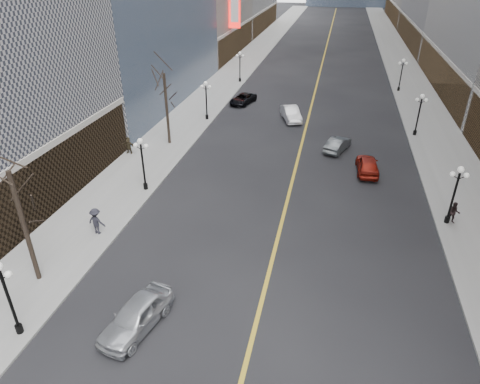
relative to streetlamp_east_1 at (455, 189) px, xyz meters
The scene contains 20 objects.
sidewalk_east 40.16m from the streetlamp_east_1, 86.85° to the left, with size 6.00×230.00×0.15m, color gray.
sidewalk_west 47.68m from the streetlamp_east_1, 122.82° to the left, with size 6.00×230.00×0.15m, color gray.
lane_line 51.45m from the streetlamp_east_1, 103.28° to the left, with size 0.25×200.00×0.02m, color gold.
streetlamp_east_1 is the anchor object (origin of this frame).
streetlamp_east_2 18.00m from the streetlamp_east_1, 90.00° to the left, with size 1.26×0.44×4.52m.
streetlamp_east_3 36.00m from the streetlamp_east_1, 90.00° to the left, with size 1.26×0.44×4.52m.
streetlamp_west_0 28.51m from the streetlamp_east_1, 145.86° to the right, with size 1.26×0.44×4.52m.
streetlamp_west_1 23.60m from the streetlamp_east_1, behind, with size 1.26×0.44×4.52m.
streetlamp_west_2 29.68m from the streetlamp_east_1, 142.67° to the left, with size 1.26×0.44×4.52m.
streetlamp_west_3 43.05m from the streetlamp_east_1, 123.25° to the left, with size 1.26×0.44×4.52m.
tree_west_near 28.20m from the streetlamp_east_1, 154.62° to the right, with size 3.60×3.60×7.92m.
tree_west_far 27.41m from the streetlamp_east_1, 158.43° to the left, with size 3.60×3.60×7.92m.
car_nb_near 22.91m from the streetlamp_east_1, 141.50° to the right, with size 1.94×4.82×1.64m, color #B9BCC1.
car_nb_mid 24.60m from the streetlamp_east_1, 124.26° to the left, with size 1.68×4.81×1.58m, color silver.
car_nb_far 32.87m from the streetlamp_east_1, 129.36° to the left, with size 2.18×4.72×1.31m, color black.
car_sb_mid 9.53m from the streetlamp_east_1, 125.63° to the left, with size 1.84×4.57×1.56m, color maroon.
car_sb_far 14.70m from the streetlamp_east_1, 124.16° to the left, with size 1.46×4.18×1.38m, color #4A4F52.
ped_east_walk 1.94m from the streetlamp_east_1, ahead, with size 0.82×0.45×1.68m, color black.
ped_west_walk 25.21m from the streetlamp_east_1, 164.22° to the right, with size 1.27×0.52×1.97m, color black.
ped_west_far 29.01m from the streetlamp_east_1, 166.93° to the left, with size 1.55×0.45×1.67m, color #322B1C.
Camera 1 is at (2.80, 1.00, 17.22)m, focal length 32.00 mm.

